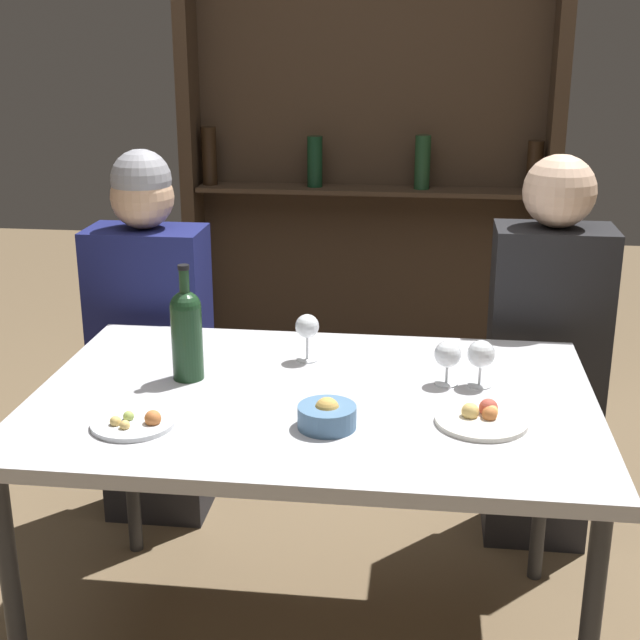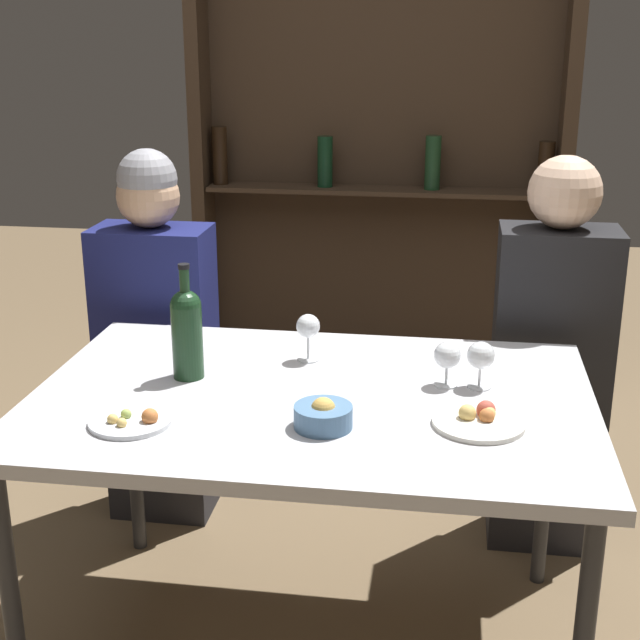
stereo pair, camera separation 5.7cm
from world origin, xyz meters
name	(u,v)px [view 1 (the left image)]	position (x,y,z in m)	size (l,w,h in m)	color
dining_table	(313,415)	(0.00, 0.00, 0.70)	(1.40, 0.94, 0.76)	silver
wine_rack_wall	(369,144)	(0.00, 1.90, 1.15)	(1.64, 0.21, 2.27)	#38281C
wine_bottle	(187,330)	(-0.34, 0.07, 0.89)	(0.08, 0.08, 0.31)	#19381E
wine_glass_0	(307,328)	(-0.05, 0.24, 0.85)	(0.07, 0.07, 0.13)	silver
wine_glass_1	(481,355)	(0.42, 0.11, 0.84)	(0.07, 0.07, 0.12)	silver
wine_glass_2	(448,355)	(0.33, 0.11, 0.84)	(0.07, 0.07, 0.12)	silver
food_plate_0	(134,422)	(-0.39, -0.24, 0.77)	(0.19, 0.19, 0.04)	silver
food_plate_1	(482,418)	(0.41, -0.12, 0.77)	(0.22, 0.22, 0.05)	silver
snack_bowl	(327,415)	(0.06, -0.19, 0.79)	(0.14, 0.14, 0.07)	#4C7299
seated_person_left	(152,345)	(-0.63, 0.67, 0.62)	(0.38, 0.22, 1.27)	#26262B
seated_person_right	(545,364)	(0.66, 0.67, 0.62)	(0.36, 0.22, 1.28)	#26262B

